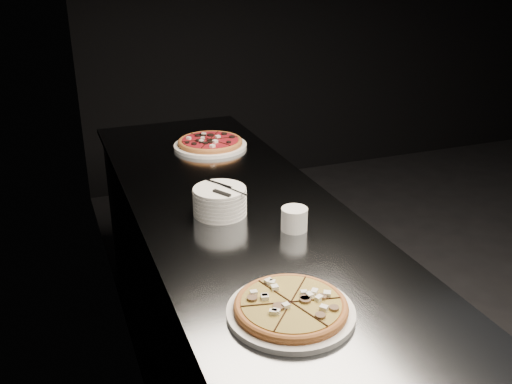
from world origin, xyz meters
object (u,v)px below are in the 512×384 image
object	(u,v)px
ramekin	(294,218)
cutlery	(223,189)
pizza_mushroom	(291,308)
pizza_tomato	(210,143)
plate_stack	(220,201)
counter	(242,316)

from	to	relation	value
ramekin	cutlery	bearing A→B (deg)	133.99
pizza_mushroom	pizza_tomato	xyz separation A→B (m)	(0.20, 1.37, 0.00)
cutlery	pizza_mushroom	bearing A→B (deg)	-121.91
plate_stack	cutlery	distance (m)	0.05
ramekin	pizza_mushroom	bearing A→B (deg)	-115.49
counter	ramekin	world-z (taller)	ramekin
cutlery	ramekin	size ratio (longest dim) A/B	2.20
pizza_mushroom	plate_stack	bearing A→B (deg)	88.62
pizza_tomato	plate_stack	bearing A→B (deg)	-104.08
cutlery	counter	bearing A→B (deg)	-16.15
pizza_mushroom	ramekin	xyz separation A→B (m)	(0.21, 0.44, 0.02)
pizza_mushroom	ramekin	bearing A→B (deg)	64.51
cutlery	ramekin	xyz separation A→B (m)	(0.19, -0.19, -0.06)
pizza_mushroom	pizza_tomato	world-z (taller)	pizza_tomato
counter	cutlery	xyz separation A→B (m)	(-0.07, -0.02, 0.56)
pizza_mushroom	cutlery	bearing A→B (deg)	87.91
counter	ramekin	distance (m)	0.56
counter	pizza_mushroom	xyz separation A→B (m)	(-0.10, -0.65, 0.48)
counter	plate_stack	distance (m)	0.51
plate_stack	cutlery	world-z (taller)	cutlery
plate_stack	cutlery	bearing A→B (deg)	-62.38
counter	pizza_tomato	distance (m)	0.87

